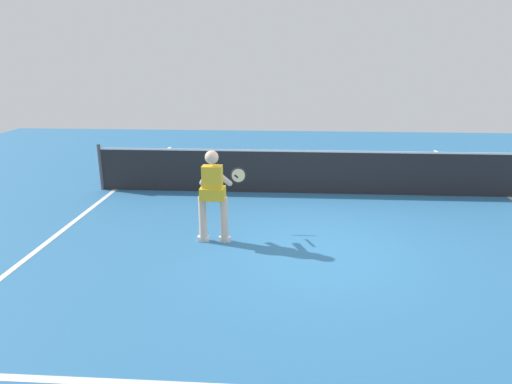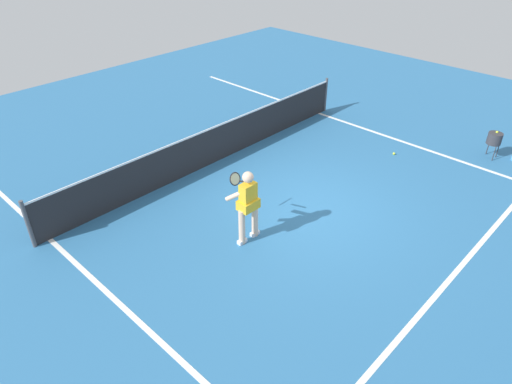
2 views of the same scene
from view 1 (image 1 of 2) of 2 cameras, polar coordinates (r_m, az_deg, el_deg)
ground_plane at (r=7.30m, az=7.60°, el=-7.28°), size 24.15×24.15×0.00m
sideline_left_marking at (r=8.27m, az=-25.10°, el=-5.81°), size 0.10×16.58×0.01m
court_net at (r=10.08m, az=6.60°, el=2.58°), size 9.59×0.08×1.07m
tennis_player at (r=7.32m, az=-5.44°, el=-0.04°), size 0.78×0.92×1.55m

